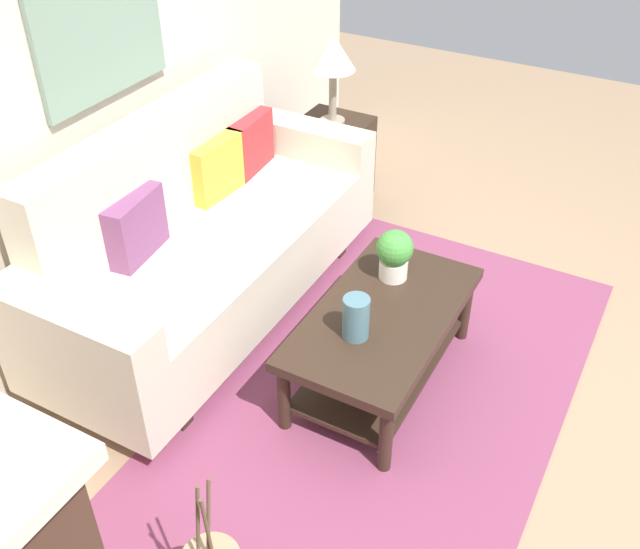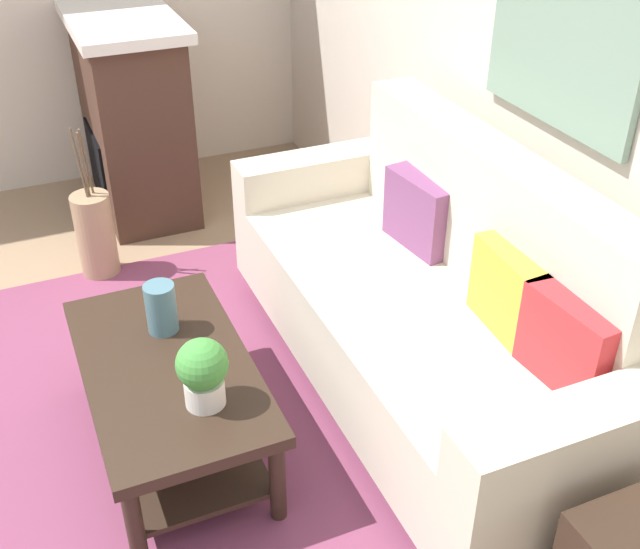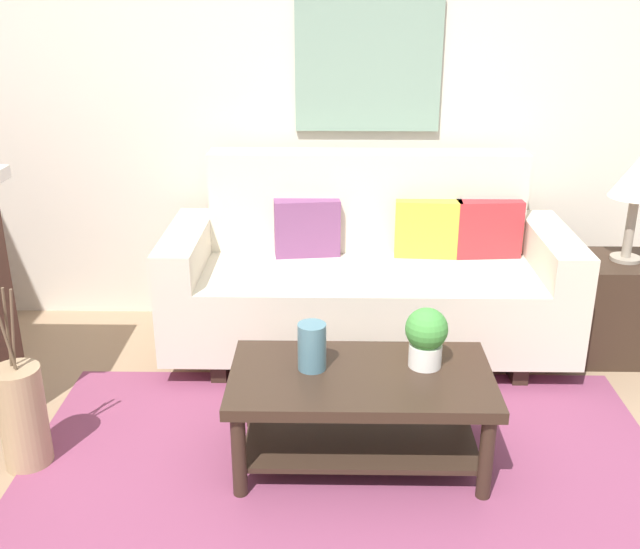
# 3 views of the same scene
# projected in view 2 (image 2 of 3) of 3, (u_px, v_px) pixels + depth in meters

# --- Properties ---
(ground_plane) EXTENTS (9.24, 9.24, 0.00)m
(ground_plane) POSITION_uv_depth(u_px,v_px,m) (30.00, 477.00, 2.99)
(ground_plane) COLOR #9E7F60
(wall_back) EXTENTS (5.24, 0.10, 2.70)m
(wall_back) POSITION_uv_depth(u_px,v_px,m) (550.00, 60.00, 2.98)
(wall_back) COLOR beige
(wall_back) RESTS_ON ground_plane
(area_rug) EXTENTS (2.77, 1.63, 0.01)m
(area_rug) POSITION_uv_depth(u_px,v_px,m) (158.00, 439.00, 3.15)
(area_rug) COLOR #843D5B
(area_rug) RESTS_ON ground_plane
(couch) EXTENTS (2.16, 0.84, 1.08)m
(couch) POSITION_uv_depth(u_px,v_px,m) (428.00, 307.00, 3.19)
(couch) COLOR beige
(couch) RESTS_ON ground_plane
(throw_pillow_plum) EXTENTS (0.37, 0.16, 0.32)m
(throw_pillow_plum) POSITION_uv_depth(u_px,v_px,m) (419.00, 212.00, 3.36)
(throw_pillow_plum) COLOR #7A4270
(throw_pillow_plum) RESTS_ON couch
(throw_pillow_mustard) EXTENTS (0.37, 0.14, 0.32)m
(throw_pillow_mustard) POSITION_uv_depth(u_px,v_px,m) (509.00, 292.00, 2.84)
(throw_pillow_mustard) COLOR gold
(throw_pillow_mustard) RESTS_ON couch
(throw_pillow_crimson) EXTENTS (0.37, 0.15, 0.32)m
(throw_pillow_crimson) POSITION_uv_depth(u_px,v_px,m) (567.00, 343.00, 2.58)
(throw_pillow_crimson) COLOR red
(throw_pillow_crimson) RESTS_ON couch
(coffee_table) EXTENTS (1.10, 0.60, 0.43)m
(coffee_table) POSITION_uv_depth(u_px,v_px,m) (169.00, 386.00, 2.95)
(coffee_table) COLOR #332319
(coffee_table) RESTS_ON ground_plane
(tabletop_vase) EXTENTS (0.12, 0.12, 0.20)m
(tabletop_vase) POSITION_uv_depth(u_px,v_px,m) (161.00, 308.00, 3.01)
(tabletop_vase) COLOR slate
(tabletop_vase) RESTS_ON coffee_table
(potted_plant_tabletop) EXTENTS (0.18, 0.18, 0.26)m
(potted_plant_tabletop) POSITION_uv_depth(u_px,v_px,m) (203.00, 371.00, 2.63)
(potted_plant_tabletop) COLOR white
(potted_plant_tabletop) RESTS_ON coffee_table
(fireplace) EXTENTS (1.02, 0.58, 1.16)m
(fireplace) POSITION_uv_depth(u_px,v_px,m) (134.00, 115.00, 4.58)
(fireplace) COLOR #472D23
(fireplace) RESTS_ON ground_plane
(floor_vase) EXTENTS (0.20, 0.20, 0.46)m
(floor_vase) POSITION_uv_depth(u_px,v_px,m) (96.00, 235.00, 4.09)
(floor_vase) COLOR tan
(floor_vase) RESTS_ON ground_plane
(floor_vase_branch_a) EXTENTS (0.05, 0.02, 0.36)m
(floor_vase_branch_a) POSITION_uv_depth(u_px,v_px,m) (83.00, 165.00, 3.85)
(floor_vase_branch_a) COLOR brown
(floor_vase_branch_a) RESTS_ON floor_vase
(floor_vase_branch_b) EXTENTS (0.04, 0.03, 0.36)m
(floor_vase_branch_b) POSITION_uv_depth(u_px,v_px,m) (86.00, 162.00, 3.88)
(floor_vase_branch_b) COLOR brown
(floor_vase_branch_b) RESTS_ON floor_vase
(floor_vase_branch_c) EXTENTS (0.05, 0.03, 0.36)m
(floor_vase_branch_c) POSITION_uv_depth(u_px,v_px,m) (79.00, 163.00, 3.87)
(floor_vase_branch_c) COLOR brown
(floor_vase_branch_c) RESTS_ON floor_vase
(framed_painting) EXTENTS (0.81, 0.03, 0.73)m
(framed_painting) POSITION_uv_depth(u_px,v_px,m) (566.00, 24.00, 2.76)
(framed_painting) COLOR gray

